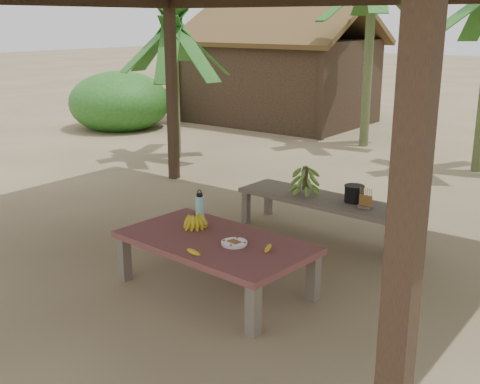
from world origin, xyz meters
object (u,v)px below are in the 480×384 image
Objects in this scene: ripe_banana_bunch at (194,220)px; cooking_pot at (354,194)px; woman at (406,193)px; work_table at (215,246)px; bench at (327,203)px; plate at (234,243)px; water_flask at (200,207)px.

ripe_banana_bunch reaches higher than cooking_pot.
ripe_banana_bunch is 0.18× the size of woman.
work_table reaches higher than bench.
plate is at bearing -13.83° from ripe_banana_bunch.
bench is at bearing 90.96° from work_table.
cooking_pot is at bearing 61.77° from water_flask.
plate is 2.04m from woman.
water_flask reaches higher than cooking_pot.
water_flask reaches higher than ripe_banana_bunch.
woman reaches higher than plate.
woman is at bearing 43.51° from water_flask.
work_table is 1.32× the size of woman.
woman is (1.09, 1.83, 0.27)m from work_table.
work_table is 8.56× the size of cooking_pot.
cooking_pot reaches higher than bench.
bench is 9.41× the size of plate.
cooking_pot is (0.42, 2.00, 0.11)m from work_table.
water_flask is 1.88m from cooking_pot.
water_flask is at bearing 148.47° from work_table.
woman is (0.97, -0.10, 0.31)m from bench.
woman reaches higher than water_flask.
ripe_banana_bunch is 0.24m from water_flask.
water_flask is at bearing -118.23° from cooking_pot.
cooking_pot reaches higher than work_table.
bench is 10.17× the size of cooking_pot.
ripe_banana_bunch is at bearing 166.17° from plate.
plate reaches higher than bench.
plate is (0.61, -0.15, -0.06)m from ripe_banana_bunch.
water_flask reaches higher than plate.
water_flask is (-0.59, -1.58, 0.24)m from bench.
bench is 1.57× the size of woman.
water_flask is (-0.10, 0.21, 0.06)m from ripe_banana_bunch.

